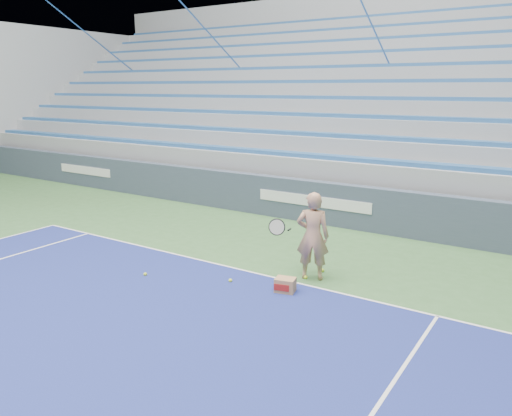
{
  "coord_description": "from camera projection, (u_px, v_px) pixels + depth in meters",
  "views": [
    {
      "loc": [
        5.64,
        4.38,
        3.47
      ],
      "look_at": [
        0.43,
        12.38,
        1.15
      ],
      "focal_mm": 35.0,
      "sensor_mm": 36.0,
      "label": 1
    }
  ],
  "objects": [
    {
      "name": "tennis_ball_0",
      "position": [
        306.0,
        277.0,
        9.25
      ],
      "size": [
        0.07,
        0.07,
        0.07
      ],
      "primitive_type": "sphere",
      "color": "#D6F231",
      "rests_on": "ground"
    },
    {
      "name": "tennis_ball_1",
      "position": [
        323.0,
        270.0,
        9.6
      ],
      "size": [
        0.07,
        0.07,
        0.07
      ],
      "primitive_type": "sphere",
      "color": "#D6F231",
      "rests_on": "ground"
    },
    {
      "name": "tennis_player",
      "position": [
        312.0,
        236.0,
        9.1
      ],
      "size": [
        0.96,
        0.91,
        1.65
      ],
      "color": "tan",
      "rests_on": "ground"
    },
    {
      "name": "tennis_ball_2",
      "position": [
        145.0,
        274.0,
        9.4
      ],
      "size": [
        0.07,
        0.07,
        0.07
      ],
      "primitive_type": "sphere",
      "color": "#D6F231",
      "rests_on": "ground"
    },
    {
      "name": "bleachers",
      "position": [
        391.0,
        120.0,
        17.27
      ],
      "size": [
        31.0,
        9.15,
        7.3
      ],
      "color": "gray",
      "rests_on": "ground"
    },
    {
      "name": "sponsor_barrier",
      "position": [
        315.0,
        202.0,
        13.04
      ],
      "size": [
        30.0,
        0.32,
        1.1
      ],
      "color": "#384456",
      "rests_on": "ground"
    },
    {
      "name": "tennis_ball_3",
      "position": [
        230.0,
        280.0,
        9.1
      ],
      "size": [
        0.07,
        0.07,
        0.07
      ],
      "primitive_type": "sphere",
      "color": "#D6F231",
      "rests_on": "ground"
    },
    {
      "name": "ball_box",
      "position": [
        285.0,
        285.0,
        8.64
      ],
      "size": [
        0.39,
        0.33,
        0.26
      ],
      "color": "#AB7F52",
      "rests_on": "ground"
    }
  ]
}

